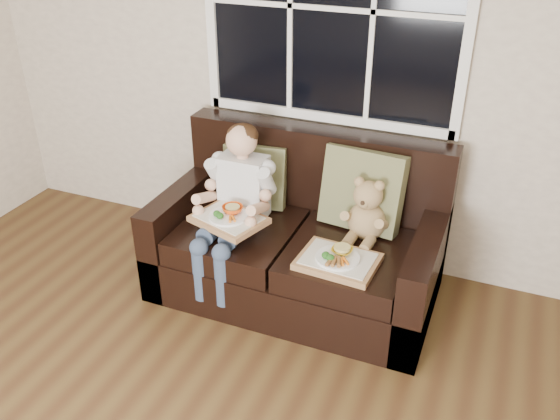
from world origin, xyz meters
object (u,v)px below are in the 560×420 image
at_px(child, 236,194).
at_px(tray_left, 229,218).
at_px(loveseat, 299,245).
at_px(tray_right, 338,260).
at_px(teddy_bear, 367,214).

xyz_separation_m(child, tray_left, (0.02, -0.14, -0.09)).
relative_size(loveseat, tray_left, 3.59).
xyz_separation_m(loveseat, tray_right, (0.34, -0.31, 0.17)).
bearing_deg(tray_right, child, 169.00).
height_order(child, tray_left, child).
relative_size(child, tray_left, 1.98).
bearing_deg(loveseat, tray_right, -42.23).
height_order(child, tray_right, child).
height_order(loveseat, child, child).
distance_m(loveseat, tray_right, 0.49).
xyz_separation_m(teddy_bear, tray_left, (-0.74, -0.29, -0.03)).
bearing_deg(tray_left, tray_right, 14.35).
bearing_deg(child, teddy_bear, 10.84).
height_order(teddy_bear, tray_right, teddy_bear).
xyz_separation_m(loveseat, teddy_bear, (0.40, 0.02, 0.30)).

